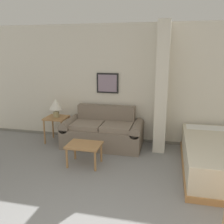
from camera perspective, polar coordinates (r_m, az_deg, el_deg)
The scene contains 6 objects.
wall_back at distance 5.55m, azimuth 6.44°, elevation 6.14°, with size 7.30×0.16×2.60m.
wall_partition_pillar at distance 5.17m, azimuth 11.33°, elevation 5.46°, with size 0.24×0.57×2.60m.
couch at distance 5.44m, azimuth -2.04°, elevation -4.57°, with size 1.71×0.84×0.84m.
coffee_table at distance 4.57m, azimuth -6.36°, elevation -7.94°, with size 0.60×0.47×0.40m.
side_table at distance 5.77m, azimuth -12.54°, elevation -2.00°, with size 0.47×0.47×0.58m.
table_lamp at distance 5.68m, azimuth -12.73°, elevation 1.54°, with size 0.29×0.29×0.41m.
Camera 1 is at (0.65, -1.59, 2.04)m, focal length 40.00 mm.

